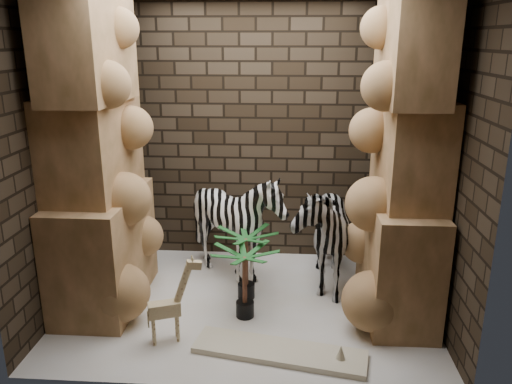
# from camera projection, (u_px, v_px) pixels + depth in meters

# --- Properties ---
(floor) EXTENTS (3.50, 3.50, 0.00)m
(floor) POSITION_uv_depth(u_px,v_px,m) (247.00, 304.00, 4.98)
(floor) COLOR beige
(floor) RESTS_ON ground
(wall_back) EXTENTS (3.50, 0.00, 3.50)m
(wall_back) POSITION_uv_depth(u_px,v_px,m) (256.00, 131.00, 5.73)
(wall_back) COLOR black
(wall_back) RESTS_ON ground
(wall_front) EXTENTS (3.50, 0.00, 3.50)m
(wall_front) POSITION_uv_depth(u_px,v_px,m) (230.00, 198.00, 3.35)
(wall_front) COLOR black
(wall_front) RESTS_ON ground
(wall_left) EXTENTS (0.00, 3.00, 3.00)m
(wall_left) POSITION_uv_depth(u_px,v_px,m) (58.00, 153.00, 4.65)
(wall_left) COLOR black
(wall_left) RESTS_ON ground
(wall_right) EXTENTS (0.00, 3.00, 3.00)m
(wall_right) POSITION_uv_depth(u_px,v_px,m) (445.00, 159.00, 4.42)
(wall_right) COLOR black
(wall_right) RESTS_ON ground
(rock_pillar_left) EXTENTS (0.68, 1.30, 3.00)m
(rock_pillar_left) POSITION_uv_depth(u_px,v_px,m) (95.00, 154.00, 4.63)
(rock_pillar_left) COLOR tan
(rock_pillar_left) RESTS_ON floor
(rock_pillar_right) EXTENTS (0.58, 1.25, 3.00)m
(rock_pillar_right) POSITION_uv_depth(u_px,v_px,m) (406.00, 158.00, 4.45)
(rock_pillar_right) COLOR tan
(rock_pillar_right) RESTS_ON floor
(zebra_right) EXTENTS (0.66, 1.19, 1.40)m
(zebra_right) POSITION_uv_depth(u_px,v_px,m) (319.00, 221.00, 5.24)
(zebra_right) COLOR white
(zebra_right) RESTS_ON floor
(zebra_left) EXTENTS (1.12, 1.33, 1.12)m
(zebra_left) POSITION_uv_depth(u_px,v_px,m) (237.00, 229.00, 5.38)
(zebra_left) COLOR white
(zebra_left) RESTS_ON floor
(giraffe_toy) EXTENTS (0.42, 0.27, 0.78)m
(giraffe_toy) POSITION_uv_depth(u_px,v_px,m) (164.00, 300.00, 4.26)
(giraffe_toy) COLOR #D4BF8C
(giraffe_toy) RESTS_ON floor
(palm_front) EXTENTS (0.36, 0.36, 0.74)m
(palm_front) POSITION_uv_depth(u_px,v_px,m) (246.00, 264.00, 5.00)
(palm_front) COLOR #1B4F1D
(palm_front) RESTS_ON floor
(palm_back) EXTENTS (0.36, 0.36, 0.70)m
(palm_back) POSITION_uv_depth(u_px,v_px,m) (245.00, 282.00, 4.66)
(palm_back) COLOR #1B4F1D
(palm_back) RESTS_ON floor
(surfboard) EXTENTS (1.48, 0.62, 0.05)m
(surfboard) POSITION_uv_depth(u_px,v_px,m) (279.00, 352.00, 4.18)
(surfboard) COLOR beige
(surfboard) RESTS_ON floor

